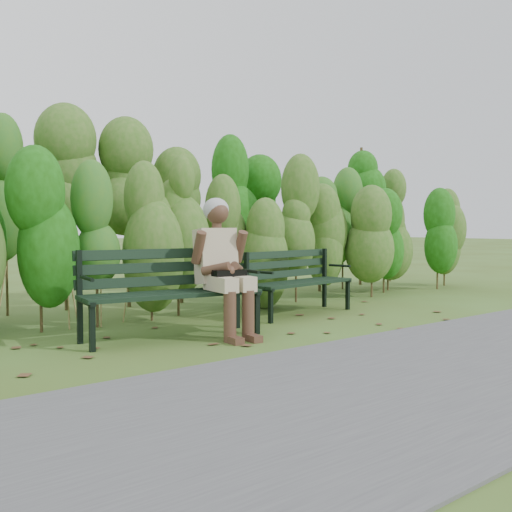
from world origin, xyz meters
TOP-DOWN VIEW (x-y plane):
  - ground at (0.00, 0.00)m, footprint 80.00×80.00m
  - footpath at (0.00, -2.20)m, footprint 60.00×2.50m
  - hedge_band at (0.00, 1.86)m, footprint 11.04×1.67m
  - leaf_litter at (-0.78, -0.12)m, footprint 5.57×2.08m
  - bench_left at (-1.17, 0.27)m, footprint 1.79×0.82m
  - bench_right at (0.83, 0.61)m, footprint 1.61×0.70m
  - seated_woman at (-0.71, 0.01)m, footprint 0.58×0.86m

SIDE VIEW (x-z plane):
  - ground at x=0.00m, z-range 0.00..0.00m
  - leaf_litter at x=-0.78m, z-range 0.00..0.01m
  - footpath at x=0.00m, z-range 0.00..0.01m
  - bench_right at x=0.83m, z-range 0.07..0.85m
  - bench_left at x=-1.17m, z-range 0.08..0.94m
  - seated_woman at x=-0.71m, z-range 0.07..1.44m
  - hedge_band at x=0.00m, z-range 0.05..2.47m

